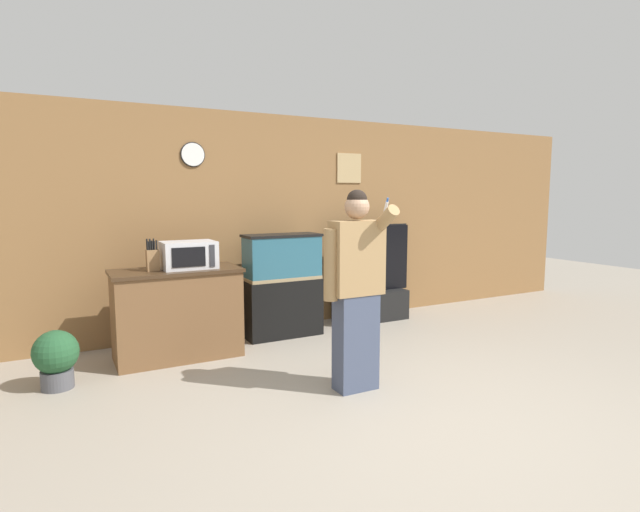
# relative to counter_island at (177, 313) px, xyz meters

# --- Properties ---
(ground_plane) EXTENTS (18.00, 18.00, 0.00)m
(ground_plane) POSITION_rel_counter_island_xyz_m (1.36, -2.26, -0.45)
(ground_plane) COLOR gray
(wall_back_paneled) EXTENTS (10.00, 0.08, 2.60)m
(wall_back_paneled) POSITION_rel_counter_island_xyz_m (1.36, 0.68, 0.85)
(wall_back_paneled) COLOR olive
(wall_back_paneled) RESTS_ON ground_plane
(counter_island) EXTENTS (1.25, 0.61, 0.90)m
(counter_island) POSITION_rel_counter_island_xyz_m (0.00, 0.00, 0.00)
(counter_island) COLOR brown
(counter_island) RESTS_ON ground_plane
(microwave) EXTENTS (0.52, 0.38, 0.27)m
(microwave) POSITION_rel_counter_island_xyz_m (0.13, -0.00, 0.59)
(microwave) COLOR silver
(microwave) RESTS_ON counter_island
(knife_block) EXTENTS (0.12, 0.10, 0.31)m
(knife_block) POSITION_rel_counter_island_xyz_m (-0.22, -0.01, 0.57)
(knife_block) COLOR olive
(knife_block) RESTS_ON counter_island
(aquarium_on_stand) EXTENTS (0.89, 0.37, 1.19)m
(aquarium_on_stand) POSITION_rel_counter_island_xyz_m (1.25, 0.22, 0.14)
(aquarium_on_stand) COLOR black
(aquarium_on_stand) RESTS_ON ground_plane
(tv_on_stand) EXTENTS (1.15, 0.40, 1.26)m
(tv_on_stand) POSITION_rel_counter_island_xyz_m (2.57, 0.35, -0.09)
(tv_on_stand) COLOR black
(tv_on_stand) RESTS_ON ground_plane
(person_standing) EXTENTS (0.53, 0.40, 1.68)m
(person_standing) POSITION_rel_counter_island_xyz_m (1.13, -1.56, 0.42)
(person_standing) COLOR #424C66
(person_standing) RESTS_ON ground_plane
(potted_plant) EXTENTS (0.37, 0.37, 0.50)m
(potted_plant) POSITION_rel_counter_island_xyz_m (-1.09, -0.35, -0.18)
(potted_plant) COLOR #4C4C51
(potted_plant) RESTS_ON ground_plane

